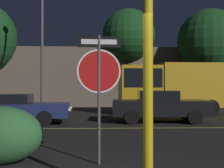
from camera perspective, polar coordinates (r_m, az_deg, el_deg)
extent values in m
cube|color=gold|center=(11.65, -5.03, -8.07)|extent=(32.10, 0.12, 0.01)
cylinder|color=#4C4C51|center=(6.25, -2.39, -2.85)|extent=(0.06, 0.06, 2.58)
cylinder|color=white|center=(6.25, -2.39, 2.37)|extent=(0.88, 0.08, 0.88)
cylinder|color=#B71414|center=(6.25, -2.39, 2.37)|extent=(0.81, 0.08, 0.82)
cube|color=black|center=(6.31, -2.39, 7.71)|extent=(0.87, 0.09, 0.22)
cube|color=white|center=(6.31, -2.39, 7.71)|extent=(0.71, 0.09, 0.10)
cylinder|color=yellow|center=(4.08, 6.60, -1.33)|extent=(0.13, 0.13, 2.99)
cube|color=navy|center=(13.55, -18.00, -4.55)|extent=(4.85, 2.02, 0.55)
cube|color=black|center=(13.55, -18.59, -2.55)|extent=(1.98, 1.63, 0.39)
cylinder|color=black|center=(14.17, -11.35, -5.49)|extent=(0.61, 0.23, 0.60)
cylinder|color=black|center=(12.47, -12.23, -6.19)|extent=(0.61, 0.23, 0.60)
sphere|color=#F4EFCC|center=(13.77, -7.60, -4.38)|extent=(0.14, 0.14, 0.14)
sphere|color=#F4EFCC|center=(12.66, -7.83, -4.73)|extent=(0.14, 0.14, 0.14)
cube|color=black|center=(13.78, 8.83, -4.28)|extent=(4.25, 2.18, 0.65)
cube|color=black|center=(13.73, 8.32, -2.07)|extent=(1.75, 1.76, 0.42)
cylinder|color=black|center=(14.93, 13.26, -5.22)|extent=(0.61, 0.23, 0.60)
cylinder|color=black|center=(13.13, 14.97, -5.89)|extent=(0.61, 0.23, 0.60)
cylinder|color=black|center=(14.61, 3.32, -5.34)|extent=(0.61, 0.23, 0.60)
cylinder|color=black|center=(12.76, 3.65, -6.06)|extent=(0.61, 0.23, 0.60)
sphere|color=#F4EFCC|center=(14.78, 16.63, -3.88)|extent=(0.14, 0.14, 0.14)
sphere|color=#F4EFCC|center=(13.63, 17.98, -4.17)|extent=(0.14, 0.14, 0.14)
cube|color=gold|center=(17.52, 5.16, -0.45)|extent=(2.34, 2.22, 2.29)
cube|color=black|center=(17.53, 5.16, 1.05)|extent=(2.11, 2.26, 1.01)
cube|color=gold|center=(18.25, 14.45, -0.22)|extent=(3.77, 2.41, 2.43)
cylinder|color=black|center=(16.49, 5.99, -4.36)|extent=(0.85, 0.31, 0.84)
cylinder|color=black|center=(18.65, 4.80, -3.90)|extent=(0.85, 0.31, 0.84)
cylinder|color=black|center=(17.48, 17.66, -4.11)|extent=(0.85, 0.31, 0.84)
cylinder|color=black|center=(19.53, 15.26, -3.73)|extent=(0.85, 0.31, 0.84)
cylinder|color=#4C4C51|center=(17.72, -12.67, 7.43)|extent=(0.16, 0.16, 7.94)
cylinder|color=#422D1E|center=(23.51, 3.07, 0.68)|extent=(0.32, 0.32, 4.00)
sphere|color=#19471E|center=(23.83, 3.07, 8.96)|extent=(3.96, 3.96, 3.96)
cylinder|color=#422D1E|center=(23.37, 17.51, -0.42)|extent=(0.32, 0.32, 3.08)
sphere|color=#19471E|center=(23.59, 17.50, 7.42)|extent=(4.67, 4.67, 4.67)
cube|color=#6B5B4C|center=(25.84, -2.59, 1.17)|extent=(20.81, 4.99, 4.53)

